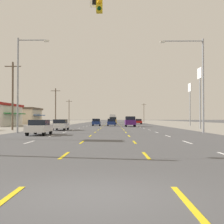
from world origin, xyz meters
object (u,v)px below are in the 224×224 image
(hatchback_center_turn_midfar, at_px, (111,122))
(hatchback_inner_left_far, at_px, (96,122))
(suv_center_turn_farther, at_px, (113,121))
(streetlight_left_row_0, at_px, (21,79))
(sedan_far_left_nearest, at_px, (39,127))
(pole_sign_right_row_1, at_px, (200,82))
(sedan_far_right_farthest, at_px, (138,121))
(box_truck_center_turn_distant_a, at_px, (113,118))
(streetlight_right_row_0, at_px, (199,78))
(suv_inner_right_mid, at_px, (130,121))
(pole_sign_right_row_2, at_px, (190,93))
(sedan_far_left_near, at_px, (60,125))

(hatchback_center_turn_midfar, distance_m, hatchback_inner_left_far, 3.86)
(suv_center_turn_farther, relative_size, streetlight_left_row_0, 0.47)
(sedan_far_left_nearest, xyz_separation_m, hatchback_center_turn_midfar, (6.67, 36.16, 0.03))
(hatchback_inner_left_far, bearing_deg, suv_center_turn_farther, 78.57)
(sedan_far_left_nearest, distance_m, hatchback_inner_left_far, 38.31)
(suv_center_turn_farther, height_order, pole_sign_right_row_1, pole_sign_right_row_1)
(sedan_far_left_nearest, bearing_deg, sedan_far_right_farthest, 76.39)
(box_truck_center_turn_distant_a, bearing_deg, streetlight_right_row_0, -84.37)
(pole_sign_right_row_1, xyz_separation_m, streetlight_left_row_0, (-23.65, -14.61, -1.34))
(suv_inner_right_mid, xyz_separation_m, sedan_far_right_farthest, (3.68, 26.98, -0.27))
(pole_sign_right_row_2, bearing_deg, pole_sign_right_row_1, -98.97)
(suv_inner_right_mid, distance_m, streetlight_right_row_0, 27.88)
(hatchback_center_turn_midfar, relative_size, suv_center_turn_farther, 0.80)
(hatchback_inner_left_far, distance_m, pole_sign_right_row_2, 21.12)
(suv_center_turn_farther, relative_size, streetlight_right_row_0, 0.47)
(sedan_far_left_near, height_order, suv_inner_right_mid, suv_inner_right_mid)
(suv_inner_right_mid, relative_size, box_truck_center_turn_distant_a, 0.68)
(sedan_far_left_near, xyz_separation_m, pole_sign_right_row_1, (20.62, 6.51, 6.52))
(sedan_far_left_nearest, distance_m, streetlight_right_row_0, 17.74)
(hatchback_inner_left_far, height_order, sedan_far_right_farthest, hatchback_inner_left_far)
(suv_inner_right_mid, relative_size, pole_sign_right_row_2, 0.54)
(suv_inner_right_mid, bearing_deg, hatchback_center_turn_midfar, 124.76)
(suv_inner_right_mid, relative_size, suv_center_turn_farther, 1.00)
(suv_inner_right_mid, bearing_deg, box_truck_center_turn_distant_a, 92.87)
(suv_inner_right_mid, bearing_deg, sedan_far_left_nearest, -108.50)
(box_truck_center_turn_distant_a, bearing_deg, sedan_far_left_nearest, -93.78)
(hatchback_center_turn_midfar, distance_m, streetlight_left_row_0, 33.86)
(sedan_far_left_near, height_order, pole_sign_right_row_2, pole_sign_right_row_2)
(hatchback_center_turn_midfar, relative_size, sedan_far_right_farthest, 0.87)
(sedan_far_left_nearest, bearing_deg, streetlight_left_row_0, 126.58)
(hatchback_center_turn_midfar, distance_m, pole_sign_right_row_2, 18.03)
(suv_inner_right_mid, height_order, pole_sign_right_row_1, pole_sign_right_row_1)
(sedan_far_left_near, bearing_deg, box_truck_center_turn_distant_a, 85.68)
(sedan_far_left_nearest, height_order, pole_sign_right_row_2, pole_sign_right_row_2)
(box_truck_center_turn_distant_a, relative_size, pole_sign_right_row_2, 0.79)
(suv_inner_right_mid, xyz_separation_m, pole_sign_right_row_1, (10.24, -12.14, 6.25))
(pole_sign_right_row_1, bearing_deg, box_truck_center_turn_distant_a, 99.40)
(hatchback_center_turn_midfar, xyz_separation_m, sedan_far_right_farthest, (7.34, 21.71, -0.03))
(sedan_far_left_near, bearing_deg, sedan_far_right_farthest, 72.88)
(suv_center_turn_farther, bearing_deg, sedan_far_right_farthest, 16.39)
(pole_sign_right_row_1, bearing_deg, hatchback_inner_left_far, 131.55)
(hatchback_center_turn_midfar, relative_size, streetlight_left_row_0, 0.37)
(hatchback_inner_left_far, height_order, streetlight_right_row_0, streetlight_right_row_0)
(suv_inner_right_mid, bearing_deg, hatchback_inner_left_far, 133.73)
(pole_sign_right_row_1, bearing_deg, streetlight_left_row_0, -148.30)
(suv_inner_right_mid, height_order, sedan_far_right_farthest, suv_inner_right_mid)
(streetlight_left_row_0, bearing_deg, pole_sign_right_row_1, 31.70)
(sedan_far_left_nearest, xyz_separation_m, pole_sign_right_row_2, (23.52, 37.42, 6.33))
(sedan_far_right_farthest, relative_size, pole_sign_right_row_1, 0.48)
(hatchback_inner_left_far, xyz_separation_m, pole_sign_right_row_2, (20.15, -0.74, 6.30))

